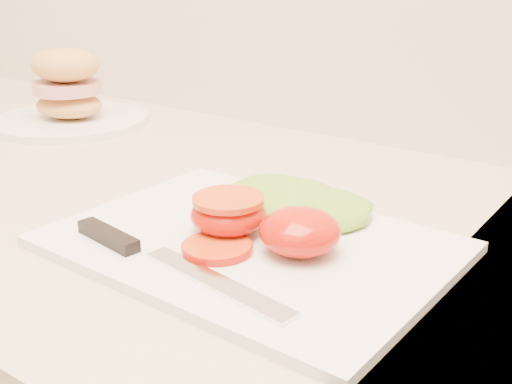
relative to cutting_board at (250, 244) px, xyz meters
The scene contains 8 objects.
cutting_board is the anchor object (origin of this frame).
tomato_half_dome 0.06m from the cutting_board, ahead, with size 0.07×0.07×0.04m, color red.
tomato_half_cut 0.04m from the cutting_board, behind, with size 0.07×0.07×0.04m.
tomato_slice_0 0.04m from the cutting_board, 103.10° to the right, with size 0.06×0.06×0.01m, color #CB5420.
lettuce_leaf_0 0.08m from the cutting_board, 99.47° to the left, with size 0.14×0.09×0.03m, color #86B931.
lettuce_leaf_1 0.09m from the cutting_board, 67.60° to the left, with size 0.11×0.08×0.02m, color #86B931.
knife 0.10m from the cutting_board, 121.85° to the right, with size 0.26×0.05×0.01m.
sandwich_plate 0.57m from the cutting_board, 157.93° to the left, with size 0.25×0.25×0.12m.
Camera 1 is at (0.34, 1.15, 1.19)m, focal length 45.00 mm.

